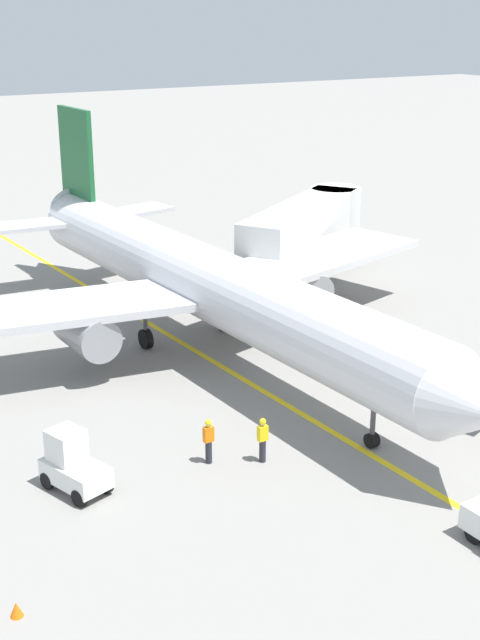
# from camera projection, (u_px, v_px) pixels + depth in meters

# --- Properties ---
(ground_plane) EXTENTS (300.00, 300.00, 0.00)m
(ground_plane) POSITION_uv_depth(u_px,v_px,m) (424.00, 472.00, 30.26)
(ground_plane) COLOR gray
(taxi_line_yellow) EXTENTS (4.19, 79.92, 0.01)m
(taxi_line_yellow) POSITION_uv_depth(u_px,v_px,m) (318.00, 423.00, 33.82)
(taxi_line_yellow) COLOR yellow
(taxi_line_yellow) RESTS_ON ground
(airliner) EXTENTS (28.58, 35.31, 10.10)m
(airliner) POSITION_uv_depth(u_px,v_px,m) (200.00, 280.00, 40.25)
(airliner) COLOR silver
(airliner) RESTS_ON ground
(jet_bridge) EXTENTS (12.13, 9.04, 4.85)m
(jet_bridge) POSITION_uv_depth(u_px,v_px,m) (310.00, 222.00, 50.67)
(jet_bridge) COLOR silver
(jet_bridge) RESTS_ON ground
(baggage_tug_near_wing) EXTENTS (1.96, 2.68, 2.10)m
(baggage_tug_near_wing) POSITION_uv_depth(u_px,v_px,m) (73.00, 464.00, 28.86)
(baggage_tug_near_wing) COLOR silver
(baggage_tug_near_wing) RESTS_ON ground
(belt_loader_forward_hold) EXTENTS (3.67, 4.92, 2.59)m
(belt_loader_forward_hold) POSITION_uv_depth(u_px,v_px,m) (352.00, 328.00, 41.77)
(belt_loader_forward_hold) COLOR silver
(belt_loader_forward_hold) RESTS_ON ground
(ground_crew_marshaller) EXTENTS (0.36, 0.24, 1.70)m
(ground_crew_marshaller) POSITION_uv_depth(u_px,v_px,m) (209.00, 440.00, 30.56)
(ground_crew_marshaller) COLOR #26262D
(ground_crew_marshaller) RESTS_ON ground
(ground_crew_wing_walker) EXTENTS (0.36, 0.24, 1.70)m
(ground_crew_wing_walker) POSITION_uv_depth(u_px,v_px,m) (263.00, 439.00, 30.64)
(ground_crew_wing_walker) COLOR #26262D
(ground_crew_wing_walker) RESTS_ON ground
(safety_cone_nose_left) EXTENTS (0.36, 0.36, 0.44)m
(safety_cone_nose_left) POSITION_uv_depth(u_px,v_px,m) (16.00, 609.00, 22.94)
(safety_cone_nose_left) COLOR orange
(safety_cone_nose_left) RESTS_ON ground
(safety_cone_nose_right) EXTENTS (0.36, 0.36, 0.44)m
(safety_cone_nose_right) POSITION_uv_depth(u_px,v_px,m) (375.00, 388.00, 36.41)
(safety_cone_nose_right) COLOR orange
(safety_cone_nose_right) RESTS_ON ground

